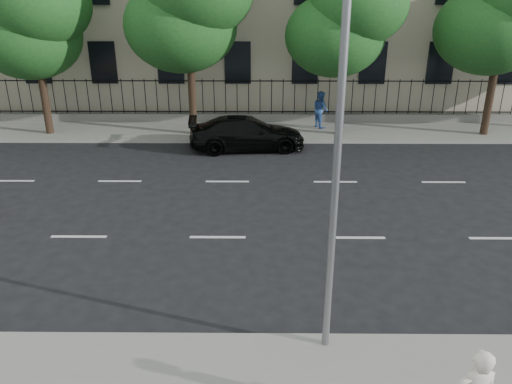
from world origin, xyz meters
TOP-DOWN VIEW (x-y plane):
  - ground at (0.00, 0.00)m, footprint 120.00×120.00m
  - far_sidewalk at (0.00, 14.00)m, footprint 60.00×4.00m
  - lane_markings at (0.00, 4.75)m, footprint 49.60×4.62m
  - iron_fence at (0.00, 15.70)m, footprint 30.00×0.50m
  - street_light at (2.50, -1.77)m, footprint 0.25×3.32m
  - tree_b at (-8.96, 13.36)m, footprint 5.53×5.12m
  - tree_d at (5.04, 13.36)m, footprint 5.34×4.94m
  - tree_e at (12.04, 13.36)m, footprint 5.71×5.31m
  - black_sedan at (0.63, 11.08)m, footprint 5.24×2.55m
  - pedestrian_far at (4.23, 14.43)m, footprint 0.99×1.09m

SIDE VIEW (x-z plane):
  - ground at x=0.00m, z-range 0.00..0.00m
  - lane_markings at x=0.00m, z-range 0.00..0.01m
  - far_sidewalk at x=0.00m, z-range 0.00..0.15m
  - iron_fence at x=0.00m, z-range -0.45..1.75m
  - black_sedan at x=0.63m, z-range 0.00..1.47m
  - pedestrian_far at x=4.23m, z-range 0.15..1.97m
  - street_light at x=2.50m, z-range 1.12..9.17m
  - tree_d at x=5.04m, z-range 1.42..10.26m
  - tree_b at x=-8.96m, z-range 1.35..10.33m
  - tree_e at x=12.04m, z-range 1.47..10.93m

